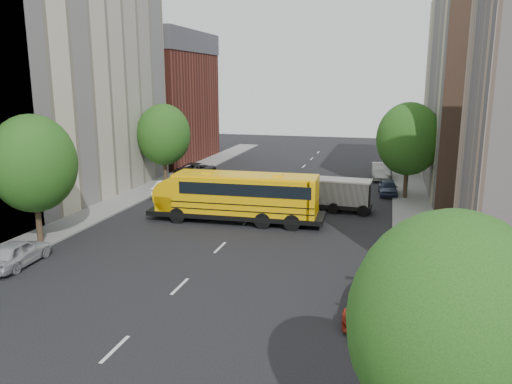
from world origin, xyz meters
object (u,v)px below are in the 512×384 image
at_px(parked_car_4, 388,188).
at_px(parked_car_5, 381,171).
at_px(school_bus, 234,195).
at_px(parked_car_3, 373,299).
at_px(street_tree_1, 33,164).
at_px(street_tree_3, 450,327).
at_px(parked_car_2, 196,170).
at_px(parked_car_0, 17,253).
at_px(street_tree_4, 409,139).
at_px(street_tree_2, 164,135).
at_px(street_tree_5, 405,130).
at_px(parked_car_1, 169,188).
at_px(safari_truck, 334,194).

bearing_deg(parked_car_4, parked_car_5, 92.71).
relative_size(school_bus, parked_car_3, 2.55).
distance_m(street_tree_1, street_tree_3, 26.08).
height_order(school_bus, parked_car_2, school_bus).
bearing_deg(parked_car_0, street_tree_4, -137.77).
bearing_deg(street_tree_2, parked_car_5, 23.07).
relative_size(street_tree_5, school_bus, 0.60).
relative_size(parked_car_0, parked_car_1, 1.01).
relative_size(street_tree_4, parked_car_3, 1.64).
bearing_deg(parked_car_1, parked_car_2, -85.77).
xyz_separation_m(street_tree_2, safari_truck, (16.60, -5.47, -3.51)).
bearing_deg(street_tree_1, safari_truck, 37.04).
distance_m(street_tree_4, safari_truck, 8.56).
bearing_deg(parked_car_3, parked_car_5, 95.89).
bearing_deg(parked_car_5, parked_car_1, -148.47).
xyz_separation_m(street_tree_3, parked_car_1, (-19.80, 28.02, -3.76)).
height_order(street_tree_1, safari_truck, street_tree_1).
height_order(street_tree_5, parked_car_4, street_tree_5).
bearing_deg(street_tree_4, street_tree_3, -90.00).
height_order(street_tree_1, parked_car_1, street_tree_1).
distance_m(street_tree_5, parked_car_1, 25.76).
bearing_deg(parked_car_5, parked_car_2, -171.22).
bearing_deg(parked_car_0, parked_car_3, 172.98).
bearing_deg(street_tree_3, parked_car_3, 100.93).
distance_m(street_tree_3, parked_car_1, 34.52).
bearing_deg(parked_car_3, safari_truck, 107.00).
bearing_deg(parked_car_2, parked_car_4, 176.34).
height_order(parked_car_1, parked_car_3, parked_car_3).
height_order(street_tree_4, parked_car_2, street_tree_4).
height_order(street_tree_1, parked_car_4, street_tree_1).
height_order(parked_car_1, parked_car_2, parked_car_2).
relative_size(street_tree_3, street_tree_5, 0.95).
bearing_deg(street_tree_3, parked_car_1, 125.24).
height_order(parked_car_0, parked_car_2, parked_car_2).
height_order(street_tree_5, parked_car_5, street_tree_5).
xyz_separation_m(parked_car_3, parked_car_5, (-0.38, 31.01, 0.08)).
relative_size(parked_car_0, parked_car_5, 0.88).
bearing_deg(street_tree_4, safari_truck, -134.61).
relative_size(safari_truck, parked_car_1, 1.40).
bearing_deg(parked_car_1, school_bus, 139.96).
bearing_deg(street_tree_5, parked_car_5, -121.68).
xyz_separation_m(parked_car_2, parked_car_3, (18.78, -26.95, -0.07)).
bearing_deg(street_tree_2, street_tree_5, 28.61).
bearing_deg(street_tree_4, parked_car_3, -94.61).
xyz_separation_m(street_tree_2, parked_car_4, (20.60, 1.20, -4.18)).
bearing_deg(parked_car_5, parked_car_4, -87.35).
xyz_separation_m(parked_car_0, parked_car_3, (18.78, -0.93, -0.01)).
bearing_deg(parked_car_2, street_tree_5, -153.96).
distance_m(street_tree_3, parked_car_3, 10.30).
bearing_deg(parked_car_0, parked_car_4, -134.23).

